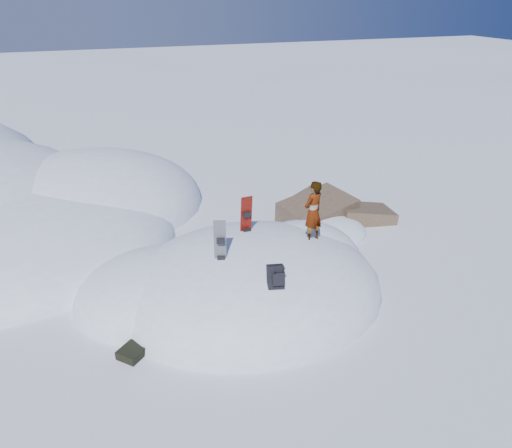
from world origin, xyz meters
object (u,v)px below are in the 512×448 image
object	(u,v)px
snowboard_red	(246,224)
snowboard_dark	(220,251)
person	(313,212)
backpack	(276,277)

from	to	relation	value
snowboard_red	snowboard_dark	world-z (taller)	snowboard_red
snowboard_dark	person	bearing A→B (deg)	27.48
backpack	person	world-z (taller)	person
snowboard_dark	backpack	bearing A→B (deg)	-36.23
backpack	person	distance (m)	2.43
person	snowboard_dark	bearing A→B (deg)	-14.62
snowboard_dark	person	xyz separation A→B (m)	(2.56, 0.39, 0.45)
snowboard_dark	person	distance (m)	2.63
snowboard_red	backpack	bearing A→B (deg)	-97.52
snowboard_red	person	size ratio (longest dim) A/B	0.98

